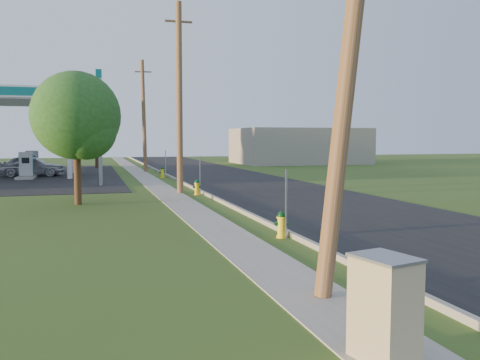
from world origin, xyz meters
name	(u,v)px	position (x,y,z in m)	size (l,w,h in m)	color
ground_plane	(350,278)	(0.00, 0.00, 0.00)	(140.00, 140.00, 0.00)	#354D1A
road	(329,207)	(4.50, 10.00, 0.01)	(8.00, 120.00, 0.02)	black
curb	(238,209)	(0.50, 10.00, 0.07)	(0.15, 120.00, 0.15)	gray
sidewalk	(194,212)	(-1.25, 10.00, 0.01)	(1.50, 120.00, 0.03)	gray
utility_pole_near	(352,28)	(-0.60, -1.00, 4.80)	(1.40, 0.32, 9.48)	brown
utility_pole_mid	(179,98)	(-0.60, 17.00, 4.95)	(1.40, 0.32, 9.80)	brown
utility_pole_far	(144,116)	(-0.60, 35.00, 4.80)	(1.40, 0.32, 9.50)	brown
sign_post_near	(286,204)	(0.25, 4.20, 1.00)	(0.05, 0.04, 2.00)	gray
sign_post_mid	(200,175)	(0.25, 16.00, 1.00)	(0.05, 0.04, 2.00)	gray
sign_post_far	(166,164)	(0.25, 28.20, 1.00)	(0.05, 0.04, 2.00)	gray
fuel_pump_ne	(26,168)	(-9.50, 30.00, 0.72)	(1.20, 3.20, 1.90)	gray
fuel_pump_se	(32,166)	(-9.50, 34.00, 0.72)	(1.20, 3.20, 1.90)	gray
price_pylon	(99,95)	(-4.50, 22.50, 5.43)	(0.34, 2.04, 6.85)	gray
distant_building	(299,146)	(18.00, 45.00, 2.00)	(14.00, 10.00, 4.00)	gray
tree_verge	(78,119)	(-5.53, 13.76, 3.70)	(3.79, 3.79, 5.75)	#3B2816
tree_lot	(97,124)	(-4.37, 42.22, 4.28)	(4.39, 4.39, 6.65)	#3B2816
hydrant_near	(282,224)	(0.19, 4.40, 0.39)	(0.41, 0.37, 0.80)	yellow
hydrant_mid	(197,187)	(0.09, 16.01, 0.39)	(0.42, 0.37, 0.81)	yellow
hydrant_far	(162,172)	(-0.05, 27.79, 0.40)	(0.43, 0.38, 0.82)	yellow
utility_cabinet	(384,309)	(-1.52, -3.64, 0.70)	(0.78, 0.93, 1.39)	tan
car_silver	(32,166)	(-9.34, 32.12, 0.80)	(1.88, 4.68, 1.59)	silver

